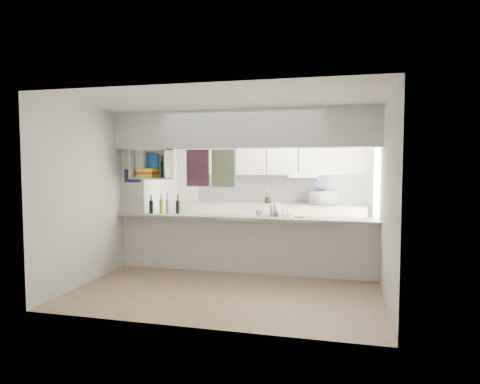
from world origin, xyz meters
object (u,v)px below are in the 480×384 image
(wine_bottles, at_px, (165,206))
(microwave, at_px, (322,197))
(bowl, at_px, (320,189))
(dish_rack, at_px, (278,211))

(wine_bottles, bearing_deg, microwave, 40.82)
(bowl, bearing_deg, microwave, 18.42)
(bowl, xyz_separation_m, dish_rack, (-0.55, -2.07, -0.24))
(microwave, xyz_separation_m, bowl, (-0.04, -0.01, 0.18))
(microwave, height_order, wine_bottles, wine_bottles)
(dish_rack, bearing_deg, microwave, 75.30)
(microwave, xyz_separation_m, dish_rack, (-0.58, -2.09, -0.06))
(bowl, distance_m, dish_rack, 2.16)
(bowl, relative_size, wine_bottles, 0.48)
(dish_rack, distance_m, wine_bottles, 1.90)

